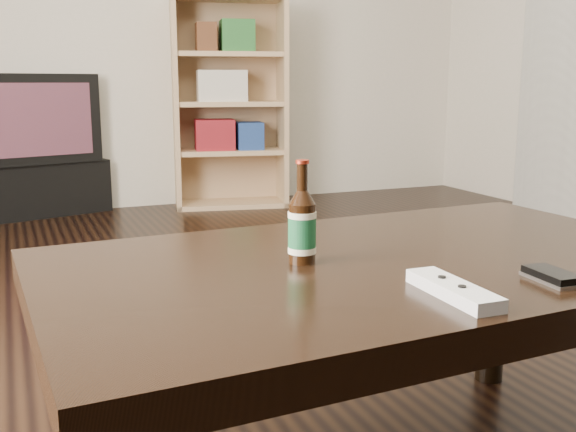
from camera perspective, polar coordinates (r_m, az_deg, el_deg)
name	(u,v)px	position (r m, az deg, el deg)	size (l,w,h in m)	color
floor	(341,371)	(2.11, 4.53, -12.94)	(5.00, 6.00, 0.01)	black
wall_back	(140,8)	(4.83, -12.42, 16.86)	(5.00, 0.02, 2.70)	beige
tv_stand	(36,188)	(4.76, -20.57, 2.27)	(0.87, 0.43, 0.35)	black
tv	(31,118)	(4.71, -20.95, 7.75)	(0.85, 0.65, 0.56)	black
bookshelf	(228,99)	(4.74, -5.13, 9.81)	(0.82, 0.49, 1.43)	tan
coffee_table	(381,289)	(1.41, 7.89, -6.17)	(1.40, 0.86, 0.51)	black
beer_bottle	(302,227)	(1.32, 1.20, -0.95)	(0.07, 0.07, 0.20)	black
phone	(552,276)	(1.30, 21.45, -4.78)	(0.06, 0.11, 0.02)	#AFAFB1
remote	(453,290)	(1.16, 13.82, -6.10)	(0.06, 0.21, 0.03)	silver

